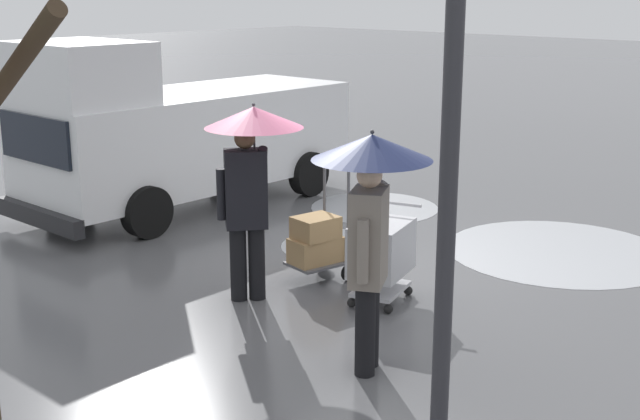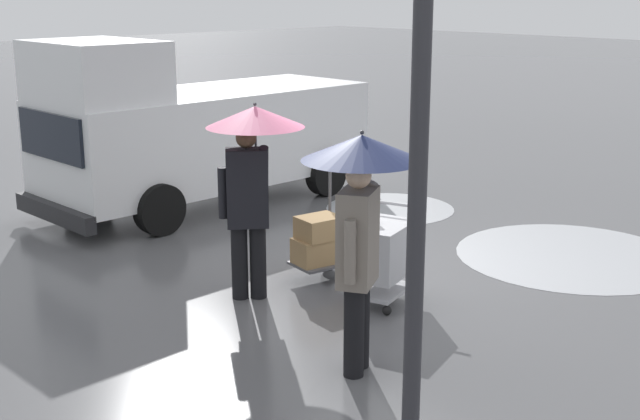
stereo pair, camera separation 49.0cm
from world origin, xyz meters
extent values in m
plane|color=#5B5B5E|center=(0.00, 0.00, 0.00)|extent=(90.00, 90.00, 0.00)
cylinder|color=#999BA0|center=(1.86, -2.38, 0.00)|extent=(1.96, 1.96, 0.01)
cylinder|color=#ADAFB5|center=(-1.28, -2.27, 0.00)|extent=(2.89, 2.89, 0.01)
cylinder|color=#ADAFB5|center=(0.94, -0.53, 0.00)|extent=(1.57, 1.57, 0.01)
cube|color=white|center=(4.13, -0.65, 1.06)|extent=(2.01, 5.22, 1.40)
cube|color=white|center=(4.11, 1.25, 2.18)|extent=(1.85, 1.42, 0.84)
cube|color=black|center=(4.10, 1.97, 1.38)|extent=(1.66, 0.08, 0.63)
cube|color=#232326|center=(4.10, 2.01, 0.32)|extent=(1.96, 0.18, 0.24)
cylinder|color=black|center=(3.13, 0.95, 0.36)|extent=(0.25, 0.72, 0.72)
cylinder|color=black|center=(5.09, 0.97, 0.36)|extent=(0.25, 0.72, 0.72)
cylinder|color=black|center=(3.16, -2.27, 0.36)|extent=(0.25, 0.72, 0.72)
cylinder|color=black|center=(5.12, -2.26, 0.36)|extent=(0.25, 0.72, 0.72)
cube|color=#B2B2B7|center=(-0.69, 0.68, 0.60)|extent=(0.72, 0.88, 0.56)
cube|color=#B2B2B7|center=(-0.69, 0.68, 0.14)|extent=(0.65, 0.79, 0.04)
cylinder|color=#B2B2B7|center=(-0.57, 0.28, 1.00)|extent=(0.57, 0.20, 0.04)
sphere|color=black|center=(-0.98, 0.91, 0.05)|extent=(0.10, 0.10, 0.10)
sphere|color=black|center=(-0.58, 1.03, 0.05)|extent=(0.10, 0.10, 0.10)
sphere|color=black|center=(-0.80, 0.33, 0.05)|extent=(0.10, 0.10, 0.10)
sphere|color=black|center=(-0.41, 0.45, 0.05)|extent=(0.10, 0.10, 0.10)
cylinder|color=black|center=(-0.64, 0.80, 0.70)|extent=(0.15, 0.29, 0.69)
cube|color=#515156|center=(0.27, 0.68, 0.22)|extent=(0.57, 0.67, 0.03)
cylinder|color=#515156|center=(0.00, 0.42, 0.77)|extent=(0.04, 0.04, 1.10)
cylinder|color=#515156|center=(0.43, 0.35, 0.77)|extent=(0.04, 0.04, 1.10)
cylinder|color=black|center=(-0.02, 0.42, 0.10)|extent=(0.08, 0.21, 0.20)
cylinder|color=black|center=(0.45, 0.35, 0.10)|extent=(0.08, 0.21, 0.20)
cube|color=#A37F51|center=(0.27, 0.68, 0.38)|extent=(0.47, 0.64, 0.29)
cube|color=#A37F51|center=(0.27, 0.68, 0.65)|extent=(0.45, 0.53, 0.25)
cylinder|color=black|center=(-1.71, 2.18, 0.41)|extent=(0.18, 0.18, 0.82)
cylinder|color=black|center=(-1.61, 2.00, 0.41)|extent=(0.18, 0.18, 0.82)
cube|color=slate|center=(-1.66, 2.09, 1.24)|extent=(0.46, 0.52, 0.84)
sphere|color=beige|center=(-1.66, 2.09, 1.78)|extent=(0.22, 0.22, 0.22)
cylinder|color=slate|center=(-1.79, 2.32, 1.19)|extent=(0.10, 0.10, 0.55)
cylinder|color=slate|center=(-1.56, 1.94, 1.46)|extent=(0.31, 0.23, 0.50)
cylinder|color=#333338|center=(-1.61, 2.00, 1.62)|extent=(0.02, 0.02, 0.86)
cone|color=navy|center=(-1.61, 2.00, 2.00)|extent=(1.04, 1.04, 0.22)
sphere|color=#333338|center=(-1.61, 2.00, 2.13)|extent=(0.04, 0.04, 0.04)
cylinder|color=black|center=(0.47, 1.69, 0.41)|extent=(0.18, 0.18, 0.82)
cylinder|color=black|center=(0.35, 1.53, 0.41)|extent=(0.18, 0.18, 0.82)
cube|color=black|center=(0.41, 1.61, 1.24)|extent=(0.49, 0.52, 0.84)
sphere|color=brown|center=(0.41, 1.61, 1.78)|extent=(0.22, 0.22, 0.22)
cylinder|color=black|center=(0.57, 1.82, 1.19)|extent=(0.10, 0.10, 0.55)
cylinder|color=black|center=(0.32, 1.46, 1.46)|extent=(0.30, 0.26, 0.50)
cylinder|color=#333338|center=(0.35, 1.53, 1.62)|extent=(0.02, 0.02, 0.86)
cone|color=#E0668E|center=(0.35, 1.53, 2.00)|extent=(1.04, 1.04, 0.22)
sphere|color=#333338|center=(0.35, 1.53, 2.13)|extent=(0.04, 0.04, 0.04)
cylinder|color=#423323|center=(-2.82, 5.75, 3.03)|extent=(0.76, 0.13, 0.50)
cylinder|color=#2D2D33|center=(-3.15, 3.14, 1.80)|extent=(0.12, 0.12, 3.60)
camera|label=1|loc=(-6.02, 7.44, 3.32)|focal=47.23mm
camera|label=2|loc=(-6.37, 7.10, 3.32)|focal=47.23mm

